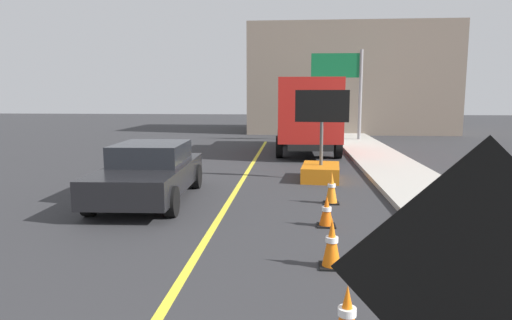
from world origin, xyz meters
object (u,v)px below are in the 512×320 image
highway_guide_sign (346,79)px  traffic_cone_far_lane (327,211)px  arrow_board_trailer (321,164)px  traffic_cone_near_sign (347,316)px  traffic_cone_curbside (332,188)px  box_truck (307,113)px  roadwork_sign (478,289)px  pickup_car (150,172)px  traffic_cone_mid_lane (332,243)px

highway_guide_sign → traffic_cone_far_lane: bearing=-97.4°
arrow_board_trailer → traffic_cone_near_sign: 9.24m
traffic_cone_far_lane → traffic_cone_curbside: traffic_cone_curbside is taller
traffic_cone_curbside → box_truck: bearing=92.0°
traffic_cone_near_sign → traffic_cone_far_lane: traffic_cone_near_sign is taller
traffic_cone_near_sign → traffic_cone_curbside: 6.17m
roadwork_sign → pickup_car: roadwork_sign is taller
traffic_cone_mid_lane → traffic_cone_far_lane: size_ratio=1.24×
arrow_board_trailer → traffic_cone_near_sign: bearing=-91.7°
box_truck → traffic_cone_mid_lane: size_ratio=9.53×
roadwork_sign → highway_guide_sign: highway_guide_sign is taller
box_truck → highway_guide_sign: size_ratio=1.44×
roadwork_sign → box_truck: box_truck is taller
traffic_cone_near_sign → box_truck: bearing=90.0°
roadwork_sign → traffic_cone_near_sign: size_ratio=3.58×
highway_guide_sign → traffic_cone_near_sign: 21.17m
traffic_cone_far_lane → traffic_cone_curbside: size_ratio=0.79×
highway_guide_sign → traffic_cone_mid_lane: bearing=-96.8°
arrow_board_trailer → box_truck: 6.82m
highway_guide_sign → traffic_cone_near_sign: (-2.26, -20.82, -3.10)m
pickup_car → traffic_cone_curbside: size_ratio=5.94×
roadwork_sign → traffic_cone_near_sign: roadwork_sign is taller
box_truck → traffic_cone_far_lane: bearing=-89.6°
roadwork_sign → traffic_cone_far_lane: size_ratio=3.84×
traffic_cone_curbside → arrow_board_trailer: bearing=91.4°
traffic_cone_near_sign → traffic_cone_far_lane: 4.27m
traffic_cone_near_sign → traffic_cone_far_lane: (0.10, 4.27, -0.02)m
pickup_car → traffic_cone_far_lane: pickup_car is taller
box_truck → pickup_car: (-4.06, -9.73, -1.07)m
traffic_cone_near_sign → traffic_cone_mid_lane: traffic_cone_mid_lane is taller
box_truck → traffic_cone_mid_lane: bearing=-90.0°
arrow_board_trailer → traffic_cone_mid_lane: arrow_board_trailer is taller
box_truck → traffic_cone_mid_lane: box_truck is taller
pickup_car → traffic_cone_mid_lane: 5.76m
traffic_cone_mid_lane → pickup_car: bearing=135.0°
traffic_cone_mid_lane → traffic_cone_curbside: traffic_cone_curbside is taller
pickup_car → traffic_cone_curbside: bearing=-0.5°
pickup_car → highway_guide_sign: bearing=66.7°
traffic_cone_near_sign → traffic_cone_mid_lane: 2.14m
traffic_cone_curbside → traffic_cone_near_sign: bearing=-93.2°
traffic_cone_mid_lane → traffic_cone_near_sign: bearing=-90.6°
arrow_board_trailer → roadwork_sign: bearing=-89.0°
highway_guide_sign → roadwork_sign: bearing=-94.5°
pickup_car → arrow_board_trailer: bearing=35.1°
arrow_board_trailer → pickup_car: arrow_board_trailer is taller
roadwork_sign → traffic_cone_curbside: (-0.13, 8.04, -1.09)m
arrow_board_trailer → box_truck: (-0.26, 6.69, 1.29)m
traffic_cone_curbside → highway_guide_sign: bearing=82.6°
arrow_board_trailer → traffic_cone_mid_lane: size_ratio=3.58×
roadwork_sign → highway_guide_sign: bearing=85.5°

